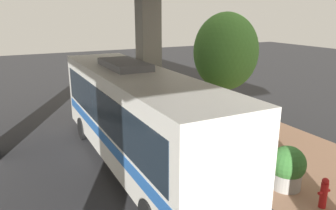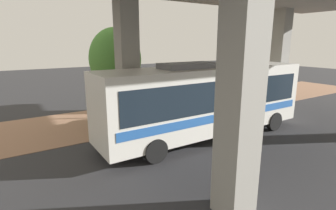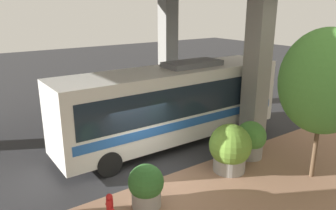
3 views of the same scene
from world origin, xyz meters
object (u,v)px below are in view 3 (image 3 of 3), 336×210
(fire_hydrant, at_px, (110,208))
(planter_front, at_px, (251,140))
(bus, at_px, (173,101))
(planter_middle, at_px, (230,148))
(street_tree_near, at_px, (325,82))
(planter_back, at_px, (146,186))

(fire_hydrant, xyz_separation_m, planter_front, (0.63, -6.79, 0.31))
(bus, distance_m, planter_middle, 3.69)
(planter_middle, relative_size, street_tree_near, 0.35)
(fire_hydrant, bearing_deg, bus, -53.10)
(planter_front, height_order, planter_middle, planter_middle)
(planter_middle, height_order, street_tree_near, street_tree_near)
(planter_middle, bearing_deg, planter_front, -76.88)
(planter_front, bearing_deg, planter_back, 95.49)
(bus, relative_size, planter_back, 7.59)
(planter_front, height_order, street_tree_near, street_tree_near)
(fire_hydrant, xyz_separation_m, street_tree_near, (-1.85, -7.45, 3.19))
(planter_back, bearing_deg, planter_front, -84.51)
(planter_middle, xyz_separation_m, planter_back, (-0.15, 3.87, -0.23))
(bus, xyz_separation_m, planter_back, (-3.67, 3.71, -1.32))
(fire_hydrant, height_order, planter_middle, planter_middle)
(bus, height_order, street_tree_near, street_tree_near)
(fire_hydrant, height_order, planter_back, planter_back)
(planter_back, bearing_deg, street_tree_near, -107.73)
(planter_middle, bearing_deg, fire_hydrant, 92.84)
(bus, height_order, planter_back, bus)
(planter_front, relative_size, street_tree_near, 0.29)
(bus, bearing_deg, planter_front, -150.77)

